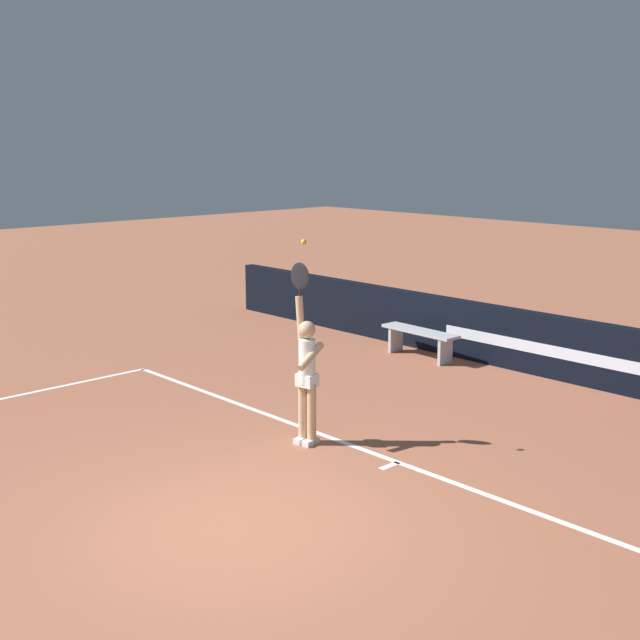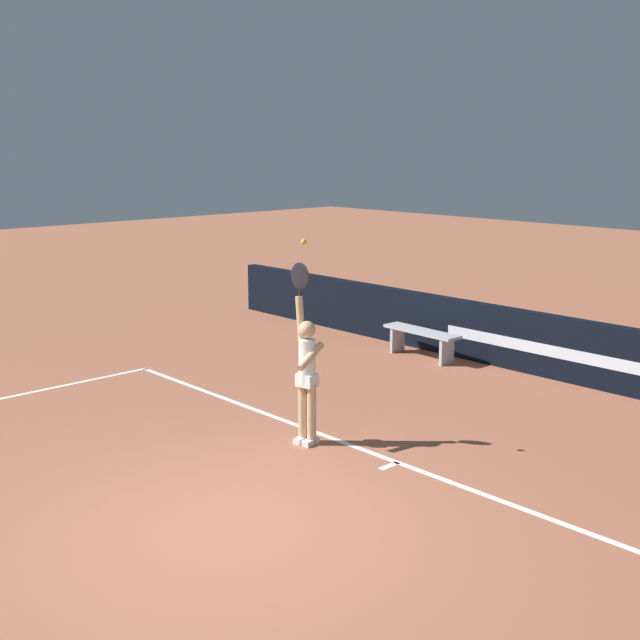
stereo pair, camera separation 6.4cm
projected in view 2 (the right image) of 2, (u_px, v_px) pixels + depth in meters
ground_plane at (235, 526)px, 8.09m from camera, size 60.00×60.00×0.00m
court_lines at (224, 530)px, 8.00m from camera, size 11.38×5.19×0.00m
back_wall at (596, 355)px, 12.59m from camera, size 16.97×0.22×1.02m
tennis_player at (307, 371)px, 10.13m from camera, size 0.45×0.47×2.29m
tennis_ball at (304, 242)px, 9.61m from camera, size 0.07×0.07×0.07m
courtside_bench_near at (421, 337)px, 14.36m from camera, size 1.54×0.42×0.50m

